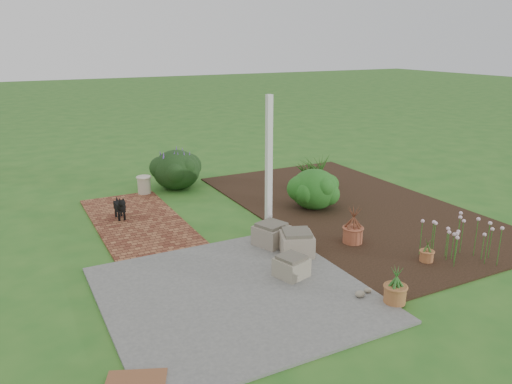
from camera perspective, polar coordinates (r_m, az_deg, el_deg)
name	(u,v)px	position (r m, az deg, el deg)	size (l,w,h in m)	color
ground	(256,236)	(8.99, 0.04, -5.11)	(80.00, 80.00, 0.00)	#2B6921
concrete_patio	(235,293)	(7.06, -2.47, -11.48)	(3.50, 3.50, 0.04)	#5E5E5B
brick_path	(137,221)	(9.97, -13.40, -3.19)	(1.60, 3.50, 0.04)	brown
garden_bed	(351,207)	(10.67, 10.79, -1.71)	(4.00, 7.00, 0.03)	black
veranda_post	(269,166)	(8.82, 1.48, 3.00)	(0.10, 0.10, 2.50)	white
stone_trough_near	(291,267)	(7.44, 4.07, -8.58)	(0.42, 0.42, 0.28)	gray
stone_trough_mid	(297,244)	(8.17, 4.66, -5.93)	(0.51, 0.51, 0.34)	gray
stone_trough_far	(271,235)	(8.51, 1.75, -4.95)	(0.49, 0.49, 0.33)	gray
coir_doormat	(136,382)	(5.57, -13.60, -20.35)	(0.61, 0.39, 0.02)	brown
black_dog	(120,206)	(9.99, -15.28, -1.59)	(0.16, 0.51, 0.44)	black
cream_ceramic_urn	(144,185)	(11.57, -12.67, 0.79)	(0.29, 0.29, 0.39)	beige
evergreen_shrub	(314,188)	(10.37, 6.68, 0.46)	(0.99, 0.99, 0.84)	#18430D
agapanthus_clump_back	(317,169)	(11.68, 6.99, 2.61)	(1.05, 1.05, 0.95)	#0C360D
agapanthus_clump_front	(306,171)	(11.80, 5.79, 2.38)	(0.88, 0.88, 0.78)	#17420D
pink_flower_patch	(463,240)	(8.53, 22.54, -5.05)	(1.07, 1.07, 0.68)	#113D0F
terracotta_pot_bronze	(353,235)	(8.78, 11.00, -4.83)	(0.34, 0.34, 0.27)	#A45437
terracotta_pot_small_left	(427,256)	(8.38, 18.92, -6.92)	(0.21, 0.21, 0.18)	#AD673A
terracotta_pot_small_right	(395,294)	(7.00, 15.60, -11.19)	(0.29, 0.29, 0.25)	#A06336
purple_flowering_bush	(176,169)	(11.91, -9.09, 2.64)	(1.11, 1.11, 0.94)	black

